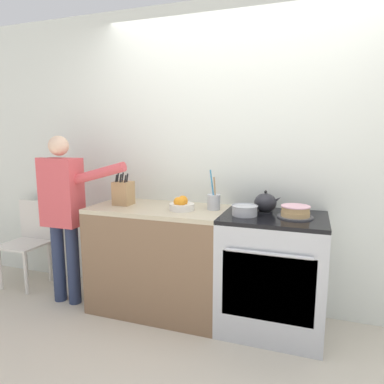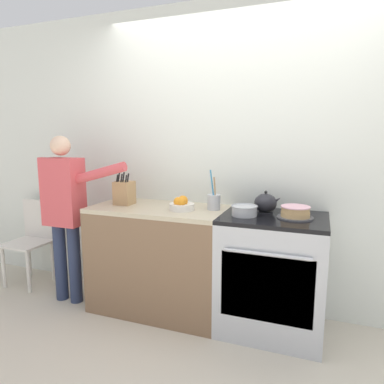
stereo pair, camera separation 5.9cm
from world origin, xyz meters
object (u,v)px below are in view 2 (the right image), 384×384
at_px(stove_range, 272,274).
at_px(fruit_bowl, 182,204).
at_px(person_baker, 65,206).
at_px(dining_chair, 33,236).
at_px(layer_cake, 295,212).
at_px(utensil_crock, 214,201).
at_px(mixing_bowl, 244,210).
at_px(tea_kettle, 266,203).
at_px(knife_block, 124,193).

relative_size(stove_range, fruit_bowl, 4.49).
height_order(person_baker, dining_chair, person_baker).
xyz_separation_m(stove_range, layer_cake, (0.15, -0.00, 0.49)).
bearing_deg(dining_chair, utensil_crock, 27.87).
relative_size(mixing_bowl, utensil_crock, 0.61).
relative_size(tea_kettle, mixing_bowl, 1.07).
bearing_deg(layer_cake, knife_block, 179.74).
bearing_deg(mixing_bowl, dining_chair, 176.48).
distance_m(mixing_bowl, dining_chair, 2.27).
height_order(tea_kettle, dining_chair, tea_kettle).
relative_size(tea_kettle, dining_chair, 0.25).
relative_size(tea_kettle, utensil_crock, 0.65).
height_order(stove_range, person_baker, person_baker).
distance_m(fruit_bowl, person_baker, 1.08).
distance_m(knife_block, fruit_bowl, 0.57).
bearing_deg(dining_chair, stove_range, 26.43).
bearing_deg(dining_chair, mixing_bowl, 24.70).
relative_size(layer_cake, fruit_bowl, 1.27).
height_order(knife_block, fruit_bowl, knife_block).
relative_size(tea_kettle, knife_block, 0.72).
relative_size(stove_range, knife_block, 3.08).
bearing_deg(person_baker, layer_cake, -9.61).
distance_m(mixing_bowl, person_baker, 1.58).
relative_size(tea_kettle, person_baker, 0.14).
bearing_deg(fruit_bowl, utensil_crock, 25.32).
relative_size(stove_range, person_baker, 0.60).
distance_m(mixing_bowl, utensil_crock, 0.30).
relative_size(layer_cake, knife_block, 0.87).
xyz_separation_m(tea_kettle, utensil_crock, (-0.41, -0.05, -0.01)).
xyz_separation_m(layer_cake, person_baker, (-1.94, -0.16, -0.06)).
bearing_deg(mixing_bowl, tea_kettle, 52.30).
xyz_separation_m(mixing_bowl, dining_chair, (-2.21, 0.14, -0.47)).
distance_m(tea_kettle, utensil_crock, 0.41).
relative_size(utensil_crock, dining_chair, 0.39).
bearing_deg(dining_chair, fruit_bowl, 24.08).
relative_size(stove_range, mixing_bowl, 4.58).
height_order(layer_cake, person_baker, person_baker).
height_order(mixing_bowl, knife_block, knife_block).
distance_m(person_baker, dining_chair, 0.79).
bearing_deg(fruit_bowl, dining_chair, 175.86).
relative_size(fruit_bowl, dining_chair, 0.24).
bearing_deg(knife_block, utensil_crock, 4.22).
bearing_deg(utensil_crock, dining_chair, 179.65).
distance_m(utensil_crock, person_baker, 1.33).
bearing_deg(utensil_crock, fruit_bowl, -154.68).
distance_m(tea_kettle, knife_block, 1.21).
distance_m(knife_block, utensil_crock, 0.80).
distance_m(stove_range, knife_block, 1.40).
bearing_deg(fruit_bowl, tea_kettle, 13.76).
xyz_separation_m(layer_cake, fruit_bowl, (-0.87, -0.05, 0.01)).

